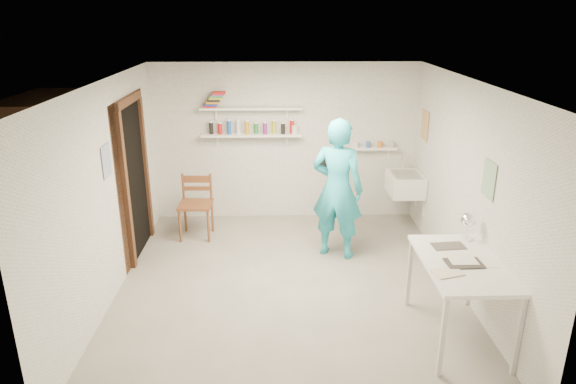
{
  "coord_description": "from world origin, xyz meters",
  "views": [
    {
      "loc": [
        -0.14,
        -5.38,
        3.09
      ],
      "look_at": [
        0.0,
        0.4,
        1.05
      ],
      "focal_mm": 32.0,
      "sensor_mm": 36.0,
      "label": 1
    }
  ],
  "objects_px": {
    "belfast_sink": "(405,184)",
    "work_table": "(458,300)",
    "wooden_chair": "(196,205)",
    "man": "(337,189)",
    "wall_clock": "(330,162)",
    "desk_lamp": "(469,220)"
  },
  "relations": [
    {
      "from": "belfast_sink",
      "to": "work_table",
      "type": "bearing_deg",
      "value": -92.31
    },
    {
      "from": "wooden_chair",
      "to": "man",
      "type": "bearing_deg",
      "value": -15.86
    },
    {
      "from": "wall_clock",
      "to": "wooden_chair",
      "type": "distance_m",
      "value": 2.04
    },
    {
      "from": "wall_clock",
      "to": "belfast_sink",
      "type": "bearing_deg",
      "value": 51.49
    },
    {
      "from": "man",
      "to": "work_table",
      "type": "bearing_deg",
      "value": 140.76
    },
    {
      "from": "belfast_sink",
      "to": "man",
      "type": "relative_size",
      "value": 0.32
    },
    {
      "from": "belfast_sink",
      "to": "wall_clock",
      "type": "bearing_deg",
      "value": -151.27
    },
    {
      "from": "man",
      "to": "work_table",
      "type": "height_order",
      "value": "man"
    },
    {
      "from": "belfast_sink",
      "to": "wall_clock",
      "type": "relative_size",
      "value": 1.8
    },
    {
      "from": "man",
      "to": "work_table",
      "type": "distance_m",
      "value": 2.18
    },
    {
      "from": "wooden_chair",
      "to": "work_table",
      "type": "xyz_separation_m",
      "value": [
        2.93,
        -2.49,
        -0.07
      ]
    },
    {
      "from": "belfast_sink",
      "to": "wooden_chair",
      "type": "xyz_separation_m",
      "value": [
        -3.04,
        -0.23,
        -0.21
      ]
    },
    {
      "from": "belfast_sink",
      "to": "wooden_chair",
      "type": "distance_m",
      "value": 3.06
    },
    {
      "from": "desk_lamp",
      "to": "belfast_sink",
      "type": "bearing_deg",
      "value": 92.49
    },
    {
      "from": "belfast_sink",
      "to": "work_table",
      "type": "relative_size",
      "value": 0.48
    },
    {
      "from": "man",
      "to": "wall_clock",
      "type": "distance_m",
      "value": 0.38
    },
    {
      "from": "man",
      "to": "desk_lamp",
      "type": "xyz_separation_m",
      "value": [
        1.2,
        -1.37,
        0.13
      ]
    },
    {
      "from": "wall_clock",
      "to": "desk_lamp",
      "type": "height_order",
      "value": "wall_clock"
    },
    {
      "from": "work_table",
      "to": "desk_lamp",
      "type": "xyz_separation_m",
      "value": [
        0.21,
        0.5,
        0.64
      ]
    },
    {
      "from": "man",
      "to": "desk_lamp",
      "type": "distance_m",
      "value": 1.82
    },
    {
      "from": "wooden_chair",
      "to": "work_table",
      "type": "relative_size",
      "value": 0.79
    },
    {
      "from": "belfast_sink",
      "to": "work_table",
      "type": "height_order",
      "value": "belfast_sink"
    }
  ]
}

